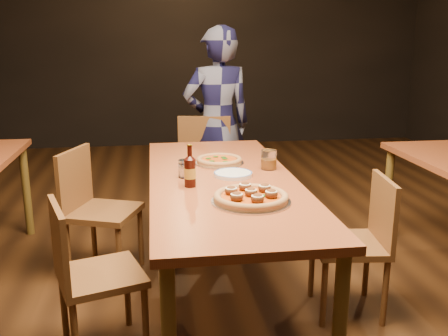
{
  "coord_description": "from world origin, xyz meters",
  "views": [
    {
      "loc": [
        -0.37,
        -2.63,
        1.5
      ],
      "look_at": [
        0.0,
        -0.05,
        0.82
      ],
      "focal_mm": 40.0,
      "sensor_mm": 36.0,
      "label": 1
    }
  ],
  "objects": [
    {
      "name": "table_main",
      "position": [
        0.0,
        0.0,
        0.68
      ],
      "size": [
        0.8,
        2.0,
        0.75
      ],
      "color": "brown",
      "rests_on": "ground"
    },
    {
      "name": "chair_end",
      "position": [
        0.01,
        1.19,
        0.46
      ],
      "size": [
        0.49,
        0.49,
        0.92
      ],
      "primitive_type": null,
      "rotation": [
        0.0,
        0.0,
        -0.15
      ],
      "color": "#5E2E18",
      "rests_on": "ground"
    },
    {
      "name": "diner",
      "position": [
        0.16,
        1.45,
        0.8
      ],
      "size": [
        0.64,
        0.47,
        1.6
      ],
      "primitive_type": "imported",
      "rotation": [
        0.0,
        0.0,
        3.3
      ],
      "color": "black",
      "rests_on": "ground"
    },
    {
      "name": "pizza_margherita",
      "position": [
        0.03,
        0.33,
        0.77
      ],
      "size": [
        0.3,
        0.3,
        0.04
      ],
      "rotation": [
        0.0,
        0.0,
        -0.23
      ],
      "color": "#B7B7BF",
      "rests_on": "table_main"
    },
    {
      "name": "plate_stack",
      "position": [
        0.06,
        0.03,
        0.76
      ],
      "size": [
        0.22,
        0.22,
        0.02
      ],
      "primitive_type": "cylinder",
      "color": "white",
      "rests_on": "table_main"
    },
    {
      "name": "amber_glass",
      "position": [
        0.3,
        0.15,
        0.81
      ],
      "size": [
        0.09,
        0.09,
        0.11
      ],
      "primitive_type": "cylinder",
      "color": "#9D5411",
      "rests_on": "table_main"
    },
    {
      "name": "water_glass",
      "position": [
        -0.2,
        0.04,
        0.8
      ],
      "size": [
        0.08,
        0.08,
        0.1
      ],
      "primitive_type": "cylinder",
      "color": "white",
      "rests_on": "table_main"
    },
    {
      "name": "chair_main_e",
      "position": [
        0.67,
        -0.2,
        0.41
      ],
      "size": [
        0.42,
        0.42,
        0.81
      ],
      "primitive_type": null,
      "rotation": [
        0.0,
        0.0,
        -1.69
      ],
      "color": "#5E2E18",
      "rests_on": "ground"
    },
    {
      "name": "pizza_meatball",
      "position": [
        0.07,
        -0.43,
        0.78
      ],
      "size": [
        0.38,
        0.38,
        0.07
      ],
      "rotation": [
        0.0,
        0.0,
        0.37
      ],
      "color": "#B7B7BF",
      "rests_on": "table_main"
    },
    {
      "name": "chair_main_nw",
      "position": [
        -0.64,
        -0.39,
        0.41
      ],
      "size": [
        0.48,
        0.48,
        0.81
      ],
      "primitive_type": null,
      "rotation": [
        0.0,
        0.0,
        1.88
      ],
      "color": "#5E2E18",
      "rests_on": "ground"
    },
    {
      "name": "chair_main_sw",
      "position": [
        -0.7,
        0.46,
        0.43
      ],
      "size": [
        0.52,
        0.52,
        0.86
      ],
      "primitive_type": null,
      "rotation": [
        0.0,
        0.0,
        1.21
      ],
      "color": "#5E2E18",
      "rests_on": "ground"
    },
    {
      "name": "beer_bottle",
      "position": [
        -0.19,
        -0.14,
        0.83
      ],
      "size": [
        0.06,
        0.06,
        0.22
      ],
      "rotation": [
        0.0,
        0.0,
        0.05
      ],
      "color": "black",
      "rests_on": "table_main"
    },
    {
      "name": "ground",
      "position": [
        0.0,
        0.0,
        0.0
      ],
      "size": [
        9.0,
        9.0,
        0.0
      ],
      "primitive_type": "plane",
      "color": "black"
    }
  ]
}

